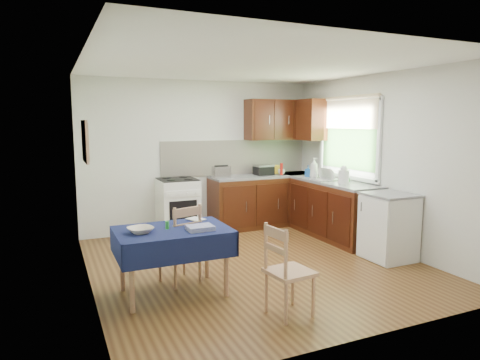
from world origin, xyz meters
name	(u,v)px	position (x,y,z in m)	size (l,w,h in m)	color
floor	(255,264)	(0.00, 0.00, 0.00)	(4.20, 4.20, 0.00)	#4B2B14
ceiling	(256,65)	(0.00, 0.00, 2.50)	(4.00, 4.20, 0.02)	white
wall_back	(201,155)	(0.00, 2.10, 1.25)	(4.00, 0.02, 2.50)	silver
wall_front	(370,193)	(0.00, -2.10, 1.25)	(4.00, 0.02, 2.50)	silver
wall_left	(86,176)	(-2.00, 0.00, 1.25)	(0.02, 4.20, 2.50)	white
wall_right	(380,161)	(2.00, 0.00, 1.25)	(0.02, 4.20, 2.50)	silver
base_cabinets	(295,205)	(1.36, 1.26, 0.43)	(1.90, 2.30, 0.86)	#392009
worktop_back	(264,176)	(1.05, 1.80, 0.88)	(1.90, 0.60, 0.04)	slate
worktop_right	(335,182)	(1.70, 0.65, 0.88)	(0.60, 1.70, 0.04)	slate
worktop_corner	(296,174)	(1.70, 1.80, 0.88)	(0.60, 0.60, 0.04)	slate
splashback	(236,157)	(0.65, 2.08, 1.20)	(2.70, 0.02, 0.60)	white
upper_cabinets	(288,120)	(1.52, 1.80, 1.85)	(1.20, 0.85, 0.70)	#392009
stove	(178,207)	(-0.50, 1.80, 0.46)	(0.60, 0.61, 0.92)	white
window	(348,132)	(1.97, 0.70, 1.65)	(0.04, 1.48, 1.26)	#2C5322
fridge	(389,227)	(1.70, -0.55, 0.44)	(0.58, 0.60, 0.89)	white
corkboard	(85,141)	(-1.97, 0.30, 1.60)	(0.04, 0.62, 0.47)	#A37251
dining_table	(173,239)	(-1.21, -0.51, 0.60)	(1.17, 0.79, 0.71)	#0E143A
chair_far	(182,242)	(-1.04, -0.25, 0.48)	(0.50, 0.50, 0.91)	#A37251
chair_near	(286,268)	(-0.39, -1.45, 0.47)	(0.43, 0.43, 0.88)	#A37251
toaster	(221,172)	(0.22, 1.71, 1.00)	(0.28, 0.17, 0.21)	#ADADB1
sandwich_press	(264,170)	(1.05, 1.80, 0.99)	(0.30, 0.26, 0.18)	black
sauce_bottle	(282,169)	(1.32, 1.65, 1.00)	(0.05, 0.05, 0.21)	red
yellow_packet	(276,169)	(1.33, 1.89, 0.97)	(0.11, 0.07, 0.15)	gold
dish_rack	(326,179)	(1.64, 0.79, 0.92)	(0.42, 0.32, 0.20)	#949499
kettle	(344,176)	(1.64, 0.36, 1.02)	(0.16, 0.16, 0.27)	white
cup	(281,172)	(1.35, 1.71, 0.95)	(0.12, 0.12, 0.10)	silver
soap_bottle_a	(314,168)	(1.60, 1.08, 1.07)	(0.13, 0.13, 0.33)	white
soap_bottle_b	(308,171)	(1.61, 1.26, 1.00)	(0.09, 0.09, 0.19)	#1B50A2
soap_bottle_c	(346,178)	(1.69, 0.37, 0.98)	(0.13, 0.13, 0.17)	#25892E
plate_bowl	(140,230)	(-1.55, -0.54, 0.74)	(0.25, 0.25, 0.06)	beige
book	(191,220)	(-0.93, -0.25, 0.71)	(0.15, 0.20, 0.02)	white
spice_jar	(167,225)	(-1.26, -0.49, 0.75)	(0.04, 0.04, 0.08)	#268D30
tea_towel	(200,228)	(-0.96, -0.67, 0.73)	(0.27, 0.21, 0.05)	navy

